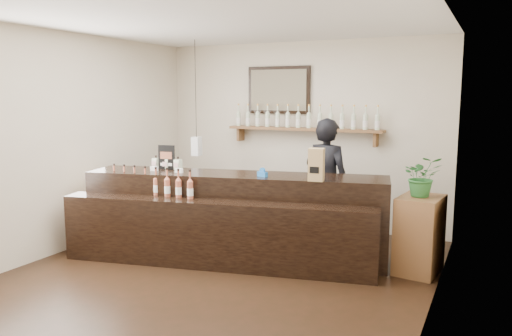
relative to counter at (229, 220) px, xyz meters
name	(u,v)px	position (x,y,z in m)	size (l,w,h in m)	color
ground	(219,275)	(0.18, -0.56, -0.49)	(5.00, 5.00, 0.00)	black
room_shell	(217,123)	(0.18, -0.56, 1.21)	(5.00, 5.00, 5.00)	beige
back_wall_decor	(289,112)	(0.04, 1.81, 1.26)	(2.66, 0.96, 1.69)	brown
counter	(229,220)	(0.00, 0.00, 0.00)	(3.79, 1.78, 1.22)	black
promo_sign	(167,157)	(-0.95, 0.06, 0.71)	(0.23, 0.06, 0.32)	black
paper_bag	(316,165)	(1.08, 0.09, 0.74)	(0.19, 0.15, 0.37)	#A2854E
tape_dispenser	(262,173)	(0.41, 0.09, 0.60)	(0.14, 0.08, 0.11)	#1961B0
side_cabinet	(419,235)	(2.18, 0.52, -0.05)	(0.51, 0.66, 0.88)	brown
potted_plant	(422,176)	(2.18, 0.52, 0.62)	(0.41, 0.36, 0.46)	#2A692D
shopkeeper	(327,175)	(0.92, 0.99, 0.48)	(0.71, 0.46, 1.94)	black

